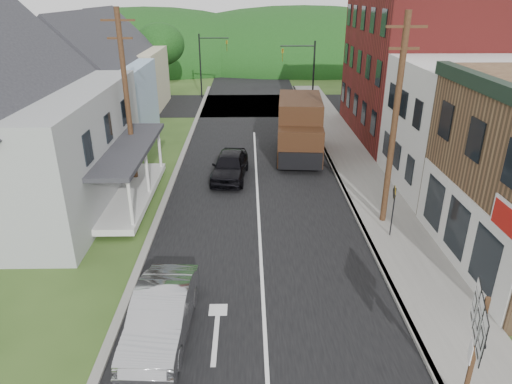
{
  "coord_description": "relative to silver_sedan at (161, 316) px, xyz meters",
  "views": [
    {
      "loc": [
        -0.48,
        -14.78,
        9.62
      ],
      "look_at": [
        -0.16,
        2.06,
        2.2
      ],
      "focal_mm": 32.0,
      "sensor_mm": 36.0,
      "label": 1
    }
  ],
  "objects": [
    {
      "name": "ground",
      "position": [
        3.1,
        3.77,
        -0.76
      ],
      "size": [
        120.0,
        120.0,
        0.0
      ],
      "primitive_type": "plane",
      "color": "#2D4719",
      "rests_on": "ground"
    },
    {
      "name": "road",
      "position": [
        3.1,
        13.77,
        -0.76
      ],
      "size": [
        9.0,
        90.0,
        0.02
      ],
      "primitive_type": "cube",
      "color": "black",
      "rests_on": "ground"
    },
    {
      "name": "cross_road",
      "position": [
        3.1,
        30.77,
        -0.76
      ],
      "size": [
        60.0,
        9.0,
        0.02
      ],
      "primitive_type": "cube",
      "color": "black",
      "rests_on": "ground"
    },
    {
      "name": "sidewalk_right",
      "position": [
        9.0,
        11.77,
        -0.69
      ],
      "size": [
        2.8,
        55.0,
        0.15
      ],
      "primitive_type": "cube",
      "color": "slate",
      "rests_on": "ground"
    },
    {
      "name": "curb_right",
      "position": [
        7.65,
        11.77,
        -0.69
      ],
      "size": [
        0.2,
        55.0,
        0.15
      ],
      "primitive_type": "cube",
      "color": "slate",
      "rests_on": "ground"
    },
    {
      "name": "curb_left",
      "position": [
        -1.55,
        11.77,
        -0.7
      ],
      "size": [
        0.3,
        55.0,
        0.12
      ],
      "primitive_type": "cube",
      "color": "slate",
      "rests_on": "ground"
    },
    {
      "name": "storefront_white",
      "position": [
        14.4,
        11.27,
        2.49
      ],
      "size": [
        8.0,
        7.0,
        6.5
      ],
      "primitive_type": "cube",
      "color": "silver",
      "rests_on": "ground"
    },
    {
      "name": "storefront_red",
      "position": [
        14.4,
        20.77,
        4.24
      ],
      "size": [
        8.0,
        12.0,
        10.0
      ],
      "primitive_type": "cube",
      "color": "maroon",
      "rests_on": "ground"
    },
    {
      "name": "house_blue",
      "position": [
        -7.9,
        20.77,
        2.93
      ],
      "size": [
        7.14,
        8.16,
        7.28
      ],
      "color": "#9BB2D4",
      "rests_on": "ground"
    },
    {
      "name": "house_cream",
      "position": [
        -8.4,
        29.77,
        2.93
      ],
      "size": [
        7.14,
        8.16,
        7.28
      ],
      "color": "beige",
      "rests_on": "ground"
    },
    {
      "name": "utility_pole_right",
      "position": [
        8.7,
        7.27,
        3.89
      ],
      "size": [
        1.6,
        0.26,
        9.0
      ],
      "color": "#472D19",
      "rests_on": "ground"
    },
    {
      "name": "utility_pole_left",
      "position": [
        -3.4,
        11.77,
        3.89
      ],
      "size": [
        1.6,
        0.26,
        9.0
      ],
      "color": "#472D19",
      "rests_on": "ground"
    },
    {
      "name": "traffic_signal_right",
      "position": [
        7.4,
        27.27,
        2.99
      ],
      "size": [
        2.87,
        0.2,
        6.0
      ],
      "color": "black",
      "rests_on": "ground"
    },
    {
      "name": "traffic_signal_left",
      "position": [
        -1.2,
        34.27,
        2.99
      ],
      "size": [
        2.87,
        0.2,
        6.0
      ],
      "color": "black",
      "rests_on": "ground"
    },
    {
      "name": "tree_left_d",
      "position": [
        -5.9,
        35.77,
        4.12
      ],
      "size": [
        4.8,
        4.8,
        6.94
      ],
      "color": "#382616",
      "rests_on": "ground"
    },
    {
      "name": "forested_ridge",
      "position": [
        3.1,
        58.77,
        -0.76
      ],
      "size": [
        90.0,
        30.0,
        16.0
      ],
      "primitive_type": "ellipsoid",
      "color": "black",
      "rests_on": "ground"
    },
    {
      "name": "silver_sedan",
      "position": [
        0.0,
        0.0,
        0.0
      ],
      "size": [
        1.83,
        4.7,
        1.52
      ],
      "primitive_type": "imported",
      "rotation": [
        0.0,
        0.0,
        -0.05
      ],
      "color": "#A6A6AB",
      "rests_on": "ground"
    },
    {
      "name": "dark_sedan",
      "position": [
        1.62,
        12.75,
        0.0
      ],
      "size": [
        2.23,
        4.63,
        1.53
      ],
      "primitive_type": "imported",
      "rotation": [
        0.0,
        0.0,
        -0.1
      ],
      "color": "black",
      "rests_on": "ground"
    },
    {
      "name": "delivery_van",
      "position": [
        5.85,
        16.47,
        1.07
      ],
      "size": [
        3.14,
        6.66,
        3.62
      ],
      "rotation": [
        0.0,
        0.0,
        -0.08
      ],
      "color": "black",
      "rests_on": "ground"
    },
    {
      "name": "route_sign_cluster",
      "position": [
        7.86,
        -2.84,
        1.52
      ],
      "size": [
        0.69,
        1.79,
        3.29
      ],
      "rotation": [
        0.0,
        0.0,
        -0.34
      ],
      "color": "#472D19",
      "rests_on": "sidewalk_right"
    },
    {
      "name": "warning_sign",
      "position": [
        8.6,
        5.85,
        0.87
      ],
      "size": [
        0.15,
        0.63,
        2.31
      ],
      "rotation": [
        0.0,
        0.0,
        -0.16
      ],
      "color": "black",
      "rests_on": "sidewalk_right"
    }
  ]
}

